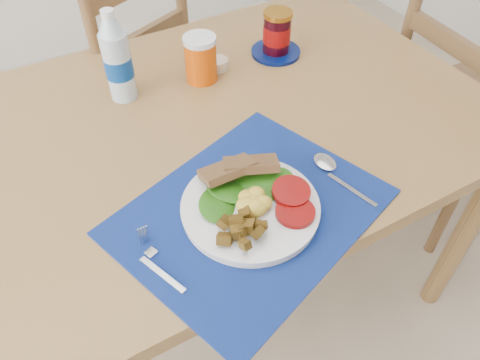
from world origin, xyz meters
The scene contains 12 objects.
ground centered at (0.00, 0.00, 0.00)m, with size 4.00×4.00×0.00m, color gray.
table centered at (0.00, 0.20, 0.67)m, with size 1.40×0.90×0.75m.
chair_far centered at (0.01, 0.81, 0.57)m, with size 0.54×0.53×1.13m.
chair_end centered at (0.91, 0.14, 0.60)m, with size 0.45×0.47×1.19m.
placemat centered at (-0.04, -0.09, 0.75)m, with size 0.49×0.38×0.00m, color #040D31.
breakfast_plate centered at (-0.04, -0.10, 0.77)m, with size 0.26×0.26×0.06m.
fork centered at (-0.24, -0.11, 0.76)m, with size 0.05×0.15×0.00m.
spoon centered at (0.17, -0.09, 0.76)m, with size 0.04×0.18×0.01m.
water_bottle centered at (-0.12, 0.39, 0.85)m, with size 0.07×0.07×0.23m.
juice_glass centered at (0.08, 0.36, 0.81)m, with size 0.08×0.08×0.11m, color #CF4705.
ramekin centered at (0.14, 0.38, 0.76)m, with size 0.06×0.06×0.03m, color beige.
jam_on_saucer centered at (0.32, 0.37, 0.80)m, with size 0.14×0.14×0.12m.
Camera 1 is at (-0.34, -0.59, 1.45)m, focal length 35.00 mm.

